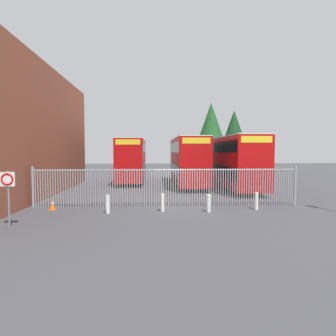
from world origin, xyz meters
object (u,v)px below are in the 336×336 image
at_px(double_decker_bus_near_gate, 233,160).
at_px(double_decker_bus_far_back, 224,157).
at_px(bollard_center_front, 162,203).
at_px(traffic_cone_by_gate, 53,204).
at_px(double_decker_bus_behind_fence_left, 187,160).
at_px(bollard_near_left, 108,204).
at_px(bollard_near_right, 209,203).
at_px(double_decker_bus_behind_fence_right, 132,159).
at_px(speed_limit_sign_post, 8,186).
at_px(bollard_far_right, 256,201).

height_order(double_decker_bus_near_gate, double_decker_bus_far_back, same).
relative_size(bollard_center_front, traffic_cone_by_gate, 1.61).
distance_m(double_decker_bus_behind_fence_left, traffic_cone_by_gate, 14.05).
bearing_deg(double_decker_bus_behind_fence_left, bollard_center_front, -103.38).
xyz_separation_m(bollard_near_left, bollard_near_right, (5.26, 0.02, 0.00)).
bearing_deg(bollard_near_left, double_decker_bus_behind_fence_right, 89.29).
height_order(double_decker_bus_near_gate, bollard_center_front, double_decker_bus_near_gate).
relative_size(double_decker_bus_behind_fence_left, speed_limit_sign_post, 4.50).
distance_m(double_decker_bus_behind_fence_left, double_decker_bus_behind_fence_right, 6.46).
bearing_deg(double_decker_bus_behind_fence_right, bollard_center_front, -80.07).
relative_size(bollard_center_front, speed_limit_sign_post, 0.40).
bearing_deg(double_decker_bus_behind_fence_left, speed_limit_sign_post, -122.64).
distance_m(bollard_near_right, bollard_far_right, 2.81).
xyz_separation_m(double_decker_bus_behind_fence_left, speed_limit_sign_post, (-9.27, -14.47, -0.65)).
bearing_deg(speed_limit_sign_post, bollard_center_front, 24.03).
distance_m(double_decker_bus_behind_fence_right, bollard_far_right, 16.93).
relative_size(double_decker_bus_near_gate, speed_limit_sign_post, 4.50).
xyz_separation_m(bollard_far_right, speed_limit_sign_post, (-11.69, -3.14, 1.30)).
height_order(bollard_near_left, bollard_far_right, same).
distance_m(bollard_near_right, speed_limit_sign_post, 9.40).
relative_size(bollard_center_front, bollard_near_right, 1.00).
bearing_deg(double_decker_bus_behind_fence_right, bollard_near_left, -90.71).
distance_m(double_decker_bus_near_gate, traffic_cone_by_gate, 15.09).
relative_size(bollard_near_right, speed_limit_sign_post, 0.40).
bearing_deg(speed_limit_sign_post, double_decker_bus_behind_fence_right, 77.86).
bearing_deg(bollard_far_right, bollard_center_front, -177.47).
bearing_deg(bollard_near_right, bollard_near_left, -179.75).
bearing_deg(bollard_far_right, double_decker_bus_behind_fence_left, 102.07).
distance_m(double_decker_bus_far_back, traffic_cone_by_gate, 26.09).
distance_m(double_decker_bus_near_gate, bollard_near_left, 13.34).
xyz_separation_m(double_decker_bus_near_gate, bollard_far_right, (-1.24, -8.86, -1.95)).
bearing_deg(bollard_center_front, double_decker_bus_near_gate, 54.78).
distance_m(double_decker_bus_near_gate, double_decker_bus_behind_fence_left, 4.42).
distance_m(double_decker_bus_behind_fence_left, double_decker_bus_far_back, 12.20).
relative_size(bollard_near_right, bollard_far_right, 1.00).
distance_m(double_decker_bus_behind_fence_left, bollard_near_left, 13.29).
height_order(bollard_near_left, speed_limit_sign_post, speed_limit_sign_post).
distance_m(double_decker_bus_far_back, bollard_center_front, 23.91).
height_order(double_decker_bus_near_gate, double_decker_bus_behind_fence_right, same).
bearing_deg(bollard_near_left, double_decker_bus_behind_fence_left, 64.85).
bearing_deg(speed_limit_sign_post, bollard_near_right, 16.19).
distance_m(bollard_near_left, traffic_cone_by_gate, 3.37).
height_order(double_decker_bus_behind_fence_right, bollard_center_front, double_decker_bus_behind_fence_right).
bearing_deg(bollard_near_right, speed_limit_sign_post, -163.81).
height_order(double_decker_bus_behind_fence_right, double_decker_bus_far_back, same).
bearing_deg(traffic_cone_by_gate, bollard_center_front, -7.50).
xyz_separation_m(double_decker_bus_behind_fence_left, bollard_near_right, (-0.33, -11.88, -1.95)).
distance_m(double_decker_bus_behind_fence_left, bollard_near_right, 12.04).
bearing_deg(double_decker_bus_behind_fence_left, double_decker_bus_far_back, 59.85).
height_order(bollard_center_front, bollard_far_right, same).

